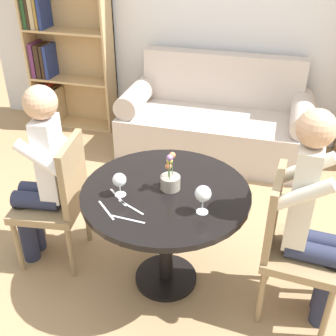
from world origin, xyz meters
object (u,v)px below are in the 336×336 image
object	(u,v)px
couch	(216,123)
bookshelf_left	(61,57)
chair_left	(59,197)
person_left	(41,175)
person_right	(313,220)
chair_right	(291,242)
wine_glass_left	(119,181)
wine_glass_right	(203,194)
flower_vase	(170,179)

from	to	relation	value
couch	bookshelf_left	size ratio (longest dim) A/B	1.15
chair_left	person_left	distance (m)	0.19
chair_left	person_right	xyz separation A→B (m)	(1.54, -0.06, 0.18)
chair_right	person_right	world-z (taller)	person_right
person_left	wine_glass_left	xyz separation A→B (m)	(0.58, -0.13, 0.14)
couch	person_right	xyz separation A→B (m)	(0.81, -1.82, 0.36)
person_left	wine_glass_right	distance (m)	1.08
bookshelf_left	chair_right	bearing A→B (deg)	-40.06
person_left	chair_left	bearing A→B (deg)	95.08
couch	chair_left	bearing A→B (deg)	-112.45
wine_glass_right	flower_vase	bearing A→B (deg)	142.14
bookshelf_left	person_right	size ratio (longest dim) A/B	1.21
chair_left	person_left	world-z (taller)	person_left
chair_right	wine_glass_right	distance (m)	0.60
chair_right	flower_vase	xyz separation A→B (m)	(-0.71, 0.03, 0.27)
person_right	flower_vase	distance (m)	0.80
chair_left	bookshelf_left	bearing A→B (deg)	-161.11
chair_left	wine_glass_right	distance (m)	1.04
couch	bookshelf_left	xyz separation A→B (m)	(-1.74, 0.27, 0.44)
couch	flower_vase	world-z (taller)	flower_vase
person_right	wine_glass_left	size ratio (longest dim) A/B	9.30
chair_left	wine_glass_right	world-z (taller)	chair_left
chair_right	flower_vase	distance (m)	0.76
bookshelf_left	chair_right	size ratio (longest dim) A/B	1.73
bookshelf_left	wine_glass_right	bearing A→B (deg)	-48.16
couch	flower_vase	size ratio (longest dim) A/B	7.57
couch	wine_glass_right	xyz separation A→B (m)	(0.24, -1.94, 0.51)
person_left	person_right	distance (m)	1.63
bookshelf_left	chair_left	bearing A→B (deg)	-63.47
couch	person_left	bearing A→B (deg)	-114.61
bookshelf_left	person_left	xyz separation A→B (m)	(0.93, -2.05, -0.09)
person_right	flower_vase	xyz separation A→B (m)	(-0.79, 0.05, 0.09)
wine_glass_right	bookshelf_left	bearing A→B (deg)	131.84
bookshelf_left	wine_glass_left	xyz separation A→B (m)	(1.51, -2.18, 0.05)
person_left	wine_glass_left	world-z (taller)	person_left
couch	wine_glass_left	bearing A→B (deg)	-96.98
wine_glass_left	person_left	bearing A→B (deg)	167.60
chair_left	person_right	bearing A→B (deg)	80.26
bookshelf_left	flower_vase	xyz separation A→B (m)	(1.76, -2.04, 0.02)
flower_vase	chair_right	bearing A→B (deg)	-2.70
person_left	flower_vase	bearing A→B (deg)	82.96
couch	bookshelf_left	world-z (taller)	bookshelf_left
person_right	wine_glass_right	xyz separation A→B (m)	(-0.57, -0.13, 0.14)
couch	chair_right	world-z (taller)	couch
couch	person_left	distance (m)	1.99
couch	chair_left	xyz separation A→B (m)	(-0.73, -1.76, 0.18)
flower_vase	chair_left	bearing A→B (deg)	179.15
person_right	wine_glass_left	world-z (taller)	person_right
bookshelf_left	wine_glass_left	distance (m)	2.65
chair_left	person_left	bearing A→B (deg)	-84.92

